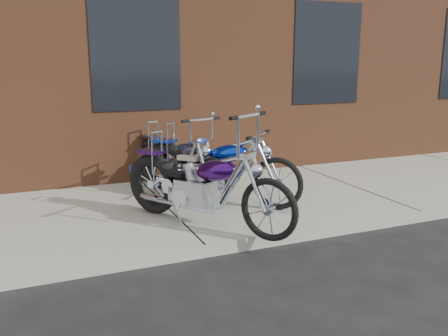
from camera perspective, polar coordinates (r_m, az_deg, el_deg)
name	(u,v)px	position (r m, az deg, el deg)	size (l,w,h in m)	color
ground	(205,258)	(5.16, -2.26, -10.76)	(120.00, 120.00, 0.00)	#282829
sidewalk	(167,211)	(6.47, -6.92, -5.21)	(22.00, 3.00, 0.15)	#A39F93
chopper_purple	(202,189)	(5.58, -2.71, -2.53)	(1.39, 2.12, 1.36)	black
chopper_blue	(214,170)	(6.53, -1.15, -0.28)	(1.72, 1.88, 1.06)	black
chopper_third	(177,165)	(7.04, -5.64, 0.38)	(0.85, 2.21, 1.16)	black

